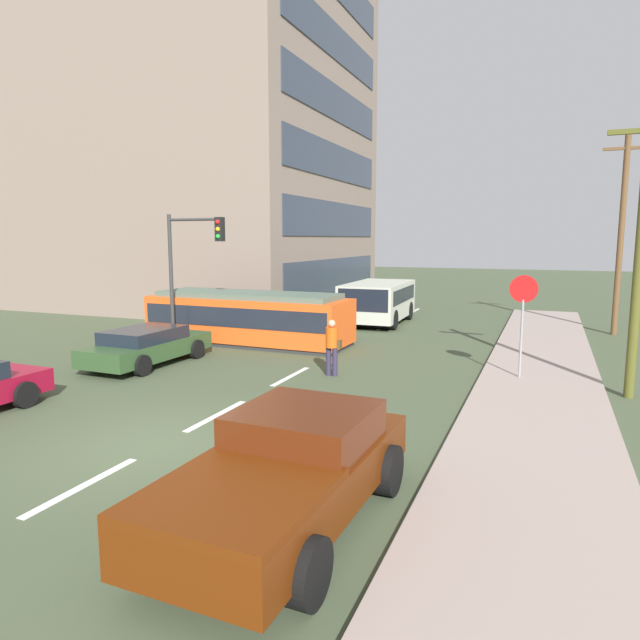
# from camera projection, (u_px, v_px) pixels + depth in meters

# --- Properties ---
(ground_plane) EXTENTS (120.00, 120.00, 0.00)m
(ground_plane) POSITION_uv_depth(u_px,v_px,m) (338.00, 351.00, 20.22)
(ground_plane) COLOR #445037
(sidewalk_curb_right) EXTENTS (3.20, 36.00, 0.14)m
(sidewalk_curb_right) POSITION_uv_depth(u_px,v_px,m) (538.00, 399.00, 14.01)
(sidewalk_curb_right) COLOR gray
(sidewalk_curb_right) RESTS_ON ground
(lane_stripe_0) EXTENTS (0.16, 2.40, 0.01)m
(lane_stripe_0) POSITION_uv_depth(u_px,v_px,m) (83.00, 486.00, 9.22)
(lane_stripe_0) COLOR silver
(lane_stripe_0) RESTS_ON ground
(lane_stripe_1) EXTENTS (0.16, 2.40, 0.01)m
(lane_stripe_1) POSITION_uv_depth(u_px,v_px,m) (217.00, 415.00, 12.89)
(lane_stripe_1) COLOR silver
(lane_stripe_1) RESTS_ON ground
(lane_stripe_2) EXTENTS (0.16, 2.40, 0.01)m
(lane_stripe_2) POSITION_uv_depth(u_px,v_px,m) (291.00, 376.00, 16.55)
(lane_stripe_2) COLOR silver
(lane_stripe_2) RESTS_ON ground
(lane_stripe_3) EXTENTS (0.16, 2.40, 0.01)m
(lane_stripe_3) POSITION_uv_depth(u_px,v_px,m) (385.00, 326.00, 25.95)
(lane_stripe_3) COLOR silver
(lane_stripe_3) RESTS_ON ground
(lane_stripe_4) EXTENTS (0.16, 2.40, 0.01)m
(lane_stripe_4) POSITION_uv_depth(u_px,v_px,m) (414.00, 311.00, 31.44)
(lane_stripe_4) COLOR silver
(lane_stripe_4) RESTS_ON ground
(corner_building) EXTENTS (17.70, 16.21, 22.40)m
(corner_building) POSITION_uv_depth(u_px,v_px,m) (202.00, 121.00, 34.67)
(corner_building) COLOR gray
(corner_building) RESTS_ON ground
(streetcar_tram) EXTENTS (7.99, 2.69, 1.98)m
(streetcar_tram) POSITION_uv_depth(u_px,v_px,m) (248.00, 317.00, 21.71)
(streetcar_tram) COLOR #EB551B
(streetcar_tram) RESTS_ON ground
(city_bus) EXTENTS (2.69, 5.41, 1.95)m
(city_bus) POSITION_uv_depth(u_px,v_px,m) (378.00, 300.00, 26.80)
(city_bus) COLOR beige
(city_bus) RESTS_ON ground
(pedestrian_crossing) EXTENTS (0.45, 0.36, 1.67)m
(pedestrian_crossing) POSITION_uv_depth(u_px,v_px,m) (332.00, 344.00, 16.52)
(pedestrian_crossing) COLOR #2D273D
(pedestrian_crossing) RESTS_ON ground
(pickup_truck_parked) EXTENTS (2.39, 5.06, 1.55)m
(pickup_truck_parked) POSITION_uv_depth(u_px,v_px,m) (290.00, 470.00, 7.90)
(pickup_truck_parked) COLOR #572207
(pickup_truck_parked) RESTS_ON ground
(parked_sedan_mid) EXTENTS (2.09, 4.54, 1.19)m
(parked_sedan_mid) POSITION_uv_depth(u_px,v_px,m) (147.00, 345.00, 18.06)
(parked_sedan_mid) COLOR #2F4D29
(parked_sedan_mid) RESTS_ON ground
(stop_sign) EXTENTS (0.76, 0.07, 2.88)m
(stop_sign) POSITION_uv_depth(u_px,v_px,m) (523.00, 305.00, 15.63)
(stop_sign) COLOR gray
(stop_sign) RESTS_ON sidewalk_curb_right
(traffic_light_mast) EXTENTS (2.35, 0.33, 4.89)m
(traffic_light_mast) POSITION_uv_depth(u_px,v_px,m) (191.00, 256.00, 20.29)
(traffic_light_mast) COLOR #333333
(traffic_light_mast) RESTS_ON ground
(utility_pole_near) EXTENTS (1.80, 0.24, 7.18)m
(utility_pole_near) POSITION_uv_depth(u_px,v_px,m) (640.00, 249.00, 13.82)
(utility_pole_near) COLOR #50511F
(utility_pole_near) RESTS_ON ground
(utility_pole_mid) EXTENTS (1.80, 0.24, 8.23)m
(utility_pole_mid) POSITION_uv_depth(u_px,v_px,m) (621.00, 232.00, 23.18)
(utility_pole_mid) COLOR brown
(utility_pole_mid) RESTS_ON ground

